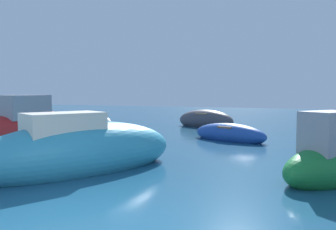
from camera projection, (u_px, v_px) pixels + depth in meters
moored_boat_1 at (335, 161)px, 7.64m from camera, size 2.88×3.32×1.81m
moored_boat_3 at (30, 127)px, 13.92m from camera, size 2.08×5.55×2.22m
moored_boat_4 at (206, 121)px, 19.62m from camera, size 3.72×2.21×1.27m
moored_boat_5 at (95, 121)px, 20.25m from camera, size 3.23×2.11×0.92m
moored_boat_6 at (229, 134)px, 14.04m from camera, size 3.48×2.13×0.91m
moored_boat_7 at (80, 151)px, 8.57m from camera, size 4.05×5.59×1.85m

